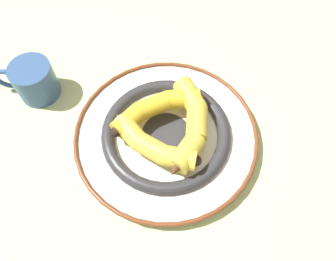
{
  "coord_description": "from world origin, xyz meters",
  "views": [
    {
      "loc": [
        0.19,
        -0.24,
        0.57
      ],
      "look_at": [
        0.0,
        -0.01,
        0.04
      ],
      "focal_mm": 35.0,
      "sensor_mm": 36.0,
      "label": 1
    }
  ],
  "objects": [
    {
      "name": "banana_a",
      "position": [
        0.04,
        0.02,
        0.06
      ],
      "size": [
        0.13,
        0.18,
        0.04
      ],
      "rotation": [
        0.0,
        0.0,
        2.18
      ],
      "color": "gold",
      "rests_on": "decorative_bowl"
    },
    {
      "name": "ground_plane",
      "position": [
        0.0,
        0.0,
        0.0
      ],
      "size": [
        2.8,
        2.8,
        0.0
      ],
      "primitive_type": "plane",
      "color": "#B2C693"
    },
    {
      "name": "coffee_mug",
      "position": [
        -0.28,
        -0.09,
        0.04
      ],
      "size": [
        0.12,
        0.09,
        0.08
      ],
      "rotation": [
        0.0,
        0.0,
        3.74
      ],
      "color": "#335184",
      "rests_on": "ground_plane"
    },
    {
      "name": "banana_b",
      "position": [
        -0.04,
        0.01,
        0.05
      ],
      "size": [
        0.11,
        0.19,
        0.04
      ],
      "rotation": [
        0.0,
        0.0,
        4.27
      ],
      "color": "gold",
      "rests_on": "decorative_bowl"
    },
    {
      "name": "decorative_bowl",
      "position": [
        0.0,
        -0.01,
        0.02
      ],
      "size": [
        0.35,
        0.35,
        0.04
      ],
      "color": "white",
      "rests_on": "ground_plane"
    },
    {
      "name": "banana_c",
      "position": [
        0.0,
        -0.05,
        0.05
      ],
      "size": [
        0.19,
        0.07,
        0.04
      ],
      "rotation": [
        0.0,
        0.0,
        6.41
      ],
      "color": "yellow",
      "rests_on": "decorative_bowl"
    }
  ]
}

